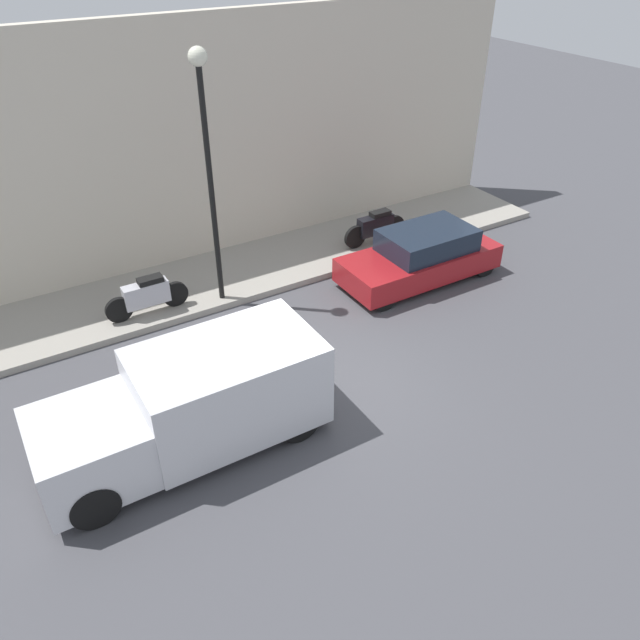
% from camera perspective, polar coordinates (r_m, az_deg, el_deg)
% --- Properties ---
extents(ground_plane, '(60.00, 60.00, 0.00)m').
position_cam_1_polar(ground_plane, '(11.96, -0.13, -6.21)').
color(ground_plane, '#47474C').
extents(sidewalk, '(2.56, 18.68, 0.15)m').
position_cam_1_polar(sidewalk, '(15.45, -9.27, 3.78)').
color(sidewalk, gray).
rests_on(sidewalk, ground_plane).
extents(building_facade, '(0.30, 18.68, 5.80)m').
position_cam_1_polar(building_facade, '(15.55, -12.39, 15.08)').
color(building_facade, beige).
rests_on(building_facade, ground_plane).
extents(parked_car, '(1.60, 3.95, 1.28)m').
position_cam_1_polar(parked_car, '(15.31, 9.23, 5.76)').
color(parked_car, maroon).
rests_on(parked_car, ground_plane).
extents(delivery_van, '(1.82, 4.67, 1.74)m').
position_cam_1_polar(delivery_van, '(10.46, -11.95, -7.59)').
color(delivery_van, silver).
rests_on(delivery_van, ground_plane).
extents(scooter_silver, '(0.30, 1.85, 0.86)m').
position_cam_1_polar(scooter_silver, '(14.06, -15.54, 2.20)').
color(scooter_silver, '#B7B7BF').
rests_on(scooter_silver, sidewalk).
extents(motorcycle_black, '(0.30, 1.88, 0.86)m').
position_cam_1_polar(motorcycle_black, '(16.69, 5.10, 8.54)').
color(motorcycle_black, black).
rests_on(motorcycle_black, sidewalk).
extents(streetlamp, '(0.37, 0.37, 5.39)m').
position_cam_1_polar(streetlamp, '(13.03, -10.35, 15.73)').
color(streetlamp, black).
rests_on(streetlamp, sidewalk).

